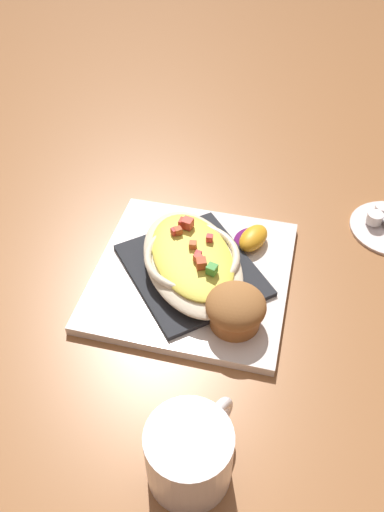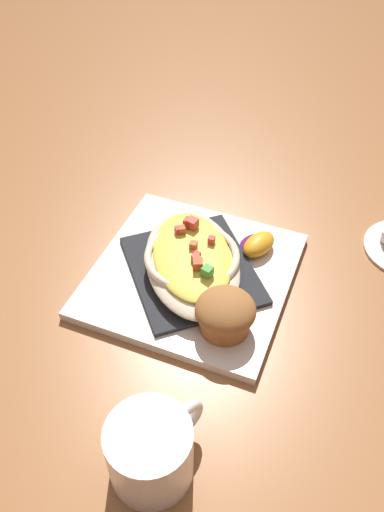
{
  "view_description": "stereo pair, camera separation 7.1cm",
  "coord_description": "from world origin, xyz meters",
  "px_view_note": "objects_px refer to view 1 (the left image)",
  "views": [
    {
      "loc": [
        -0.49,
        -0.09,
        0.55
      ],
      "look_at": [
        0.0,
        0.0,
        0.04
      ],
      "focal_mm": 37.42,
      "sensor_mm": 36.0,
      "label": 1
    },
    {
      "loc": [
        -0.47,
        -0.15,
        0.55
      ],
      "look_at": [
        0.0,
        0.0,
        0.04
      ],
      "focal_mm": 37.42,
      "sensor_mm": 36.0,
      "label": 2
    }
  ],
  "objects_px": {
    "creamer_cup_2": "(375,218)",
    "coffee_mug": "(190,456)",
    "square_plate": "(192,275)",
    "orange_garnish": "(252,238)",
    "creamer_cup_1": "(382,210)",
    "muffin": "(236,309)",
    "gratin_dish": "(192,259)"
  },
  "relations": [
    {
      "from": "coffee_mug",
      "to": "creamer_cup_2",
      "type": "distance_m",
      "value": 0.47
    },
    {
      "from": "muffin",
      "to": "coffee_mug",
      "type": "relative_size",
      "value": 0.67
    },
    {
      "from": "coffee_mug",
      "to": "creamer_cup_1",
      "type": "height_order",
      "value": "coffee_mug"
    },
    {
      "from": "orange_garnish",
      "to": "creamer_cup_2",
      "type": "xyz_separation_m",
      "value": [
        0.08,
        -0.18,
        -0.01
      ]
    },
    {
      "from": "creamer_cup_2",
      "to": "orange_garnish",
      "type": "bearing_deg",
      "value": 115.38
    },
    {
      "from": "gratin_dish",
      "to": "orange_garnish",
      "type": "relative_size",
      "value": 3.34
    },
    {
      "from": "creamer_cup_1",
      "to": "muffin",
      "type": "bearing_deg",
      "value": 141.77
    },
    {
      "from": "orange_garnish",
      "to": "coffee_mug",
      "type": "distance_m",
      "value": 0.34
    },
    {
      "from": "creamer_cup_1",
      "to": "gratin_dish",
      "type": "bearing_deg",
      "value": 123.3
    },
    {
      "from": "square_plate",
      "to": "muffin",
      "type": "height_order",
      "value": "muffin"
    },
    {
      "from": "gratin_dish",
      "to": "muffin",
      "type": "xyz_separation_m",
      "value": [
        -0.08,
        -0.07,
        0.0
      ]
    },
    {
      "from": "coffee_mug",
      "to": "creamer_cup_1",
      "type": "xyz_separation_m",
      "value": [
        0.44,
        -0.22,
        -0.02
      ]
    },
    {
      "from": "muffin",
      "to": "coffee_mug",
      "type": "xyz_separation_m",
      "value": [
        -0.19,
        0.02,
        -0.0
      ]
    },
    {
      "from": "gratin_dish",
      "to": "creamer_cup_2",
      "type": "bearing_deg",
      "value": -58.75
    },
    {
      "from": "square_plate",
      "to": "creamer_cup_2",
      "type": "xyz_separation_m",
      "value": [
        0.15,
        -0.25,
        0.01
      ]
    },
    {
      "from": "orange_garnish",
      "to": "creamer_cup_1",
      "type": "relative_size",
      "value": 3.0
    },
    {
      "from": "muffin",
      "to": "coffee_mug",
      "type": "distance_m",
      "value": 0.19
    },
    {
      "from": "gratin_dish",
      "to": "orange_garnish",
      "type": "height_order",
      "value": "gratin_dish"
    },
    {
      "from": "orange_garnish",
      "to": "creamer_cup_2",
      "type": "relative_size",
      "value": 3.0
    },
    {
      "from": "gratin_dish",
      "to": "creamer_cup_1",
      "type": "height_order",
      "value": "gratin_dish"
    },
    {
      "from": "gratin_dish",
      "to": "creamer_cup_2",
      "type": "height_order",
      "value": "gratin_dish"
    },
    {
      "from": "orange_garnish",
      "to": "coffee_mug",
      "type": "bearing_deg",
      "value": 174.76
    },
    {
      "from": "square_plate",
      "to": "muffin",
      "type": "xyz_separation_m",
      "value": [
        -0.08,
        -0.07,
        0.03
      ]
    },
    {
      "from": "muffin",
      "to": "creamer_cup_2",
      "type": "distance_m",
      "value": 0.3
    },
    {
      "from": "square_plate",
      "to": "creamer_cup_2",
      "type": "bearing_deg",
      "value": -58.74
    },
    {
      "from": "muffin",
      "to": "square_plate",
      "type": "bearing_deg",
      "value": 41.38
    },
    {
      "from": "muffin",
      "to": "orange_garnish",
      "type": "bearing_deg",
      "value": -3.04
    },
    {
      "from": "creamer_cup_2",
      "to": "coffee_mug",
      "type": "bearing_deg",
      "value": 153.58
    },
    {
      "from": "creamer_cup_1",
      "to": "square_plate",
      "type": "bearing_deg",
      "value": 123.31
    },
    {
      "from": "square_plate",
      "to": "orange_garnish",
      "type": "xyz_separation_m",
      "value": [
        0.07,
        -0.08,
        0.02
      ]
    },
    {
      "from": "square_plate",
      "to": "creamer_cup_1",
      "type": "xyz_separation_m",
      "value": [
        0.17,
        -0.26,
        0.01
      ]
    },
    {
      "from": "muffin",
      "to": "creamer_cup_1",
      "type": "relative_size",
      "value": 3.1
    }
  ]
}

